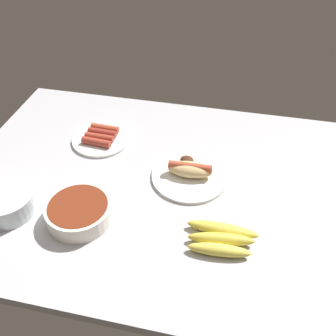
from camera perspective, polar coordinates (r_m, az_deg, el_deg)
name	(u,v)px	position (r cm, az deg, el deg)	size (l,w,h in cm)	color
ground_plane	(150,185)	(116.58, -2.67, -2.54)	(120.00, 90.00, 3.00)	#B2B2B7
banana_bunch	(221,238)	(99.59, 8.06, -10.53)	(19.04, 11.04, 3.46)	gold
plate_sausages	(101,137)	(132.53, -10.12, 4.59)	(20.11, 20.11, 3.50)	white
plate_hotdog_assembled	(190,172)	(115.85, 3.32, -0.67)	(23.63, 23.63, 5.61)	white
bowl_chili	(79,211)	(105.77, -13.36, -6.42)	(18.04, 18.04, 5.27)	white
bowl_coleslaw	(7,202)	(113.86, -23.28, -4.71)	(15.49, 15.49, 15.43)	silver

